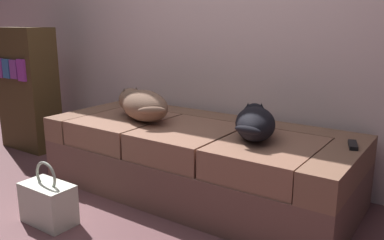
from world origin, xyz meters
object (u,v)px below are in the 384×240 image
(dog_tan, at_px, (142,104))
(bookshelf, at_px, (28,89))
(couch, at_px, (196,159))
(tv_remote, at_px, (353,145))
(handbag, at_px, (48,203))
(dog_dark, at_px, (255,122))

(dog_tan, distance_m, bookshelf, 1.42)
(couch, height_order, tv_remote, tv_remote)
(handbag, bearing_deg, dog_tan, 86.79)
(tv_remote, relative_size, handbag, 0.40)
(handbag, relative_size, bookshelf, 0.34)
(dog_tan, distance_m, dog_dark, 0.86)
(dog_dark, height_order, handbag, dog_dark)
(dog_dark, xyz_separation_m, tv_remote, (0.53, 0.14, -0.08))
(tv_remote, bearing_deg, dog_tan, 170.20)
(bookshelf, bearing_deg, dog_tan, -1.80)
(dog_tan, height_order, bookshelf, bookshelf)
(couch, xyz_separation_m, handbag, (-0.46, -0.86, -0.11))
(couch, xyz_separation_m, tv_remote, (0.97, 0.11, 0.25))
(dog_tan, bearing_deg, dog_dark, 2.92)
(couch, relative_size, tv_remote, 13.94)
(dog_dark, bearing_deg, bookshelf, 179.98)
(dog_tan, bearing_deg, bookshelf, 178.20)
(tv_remote, relative_size, bookshelf, 0.14)
(dog_tan, height_order, dog_dark, dog_tan)
(bookshelf, bearing_deg, dog_dark, -0.02)
(couch, height_order, bookshelf, bookshelf)
(couch, bearing_deg, handbag, -118.17)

